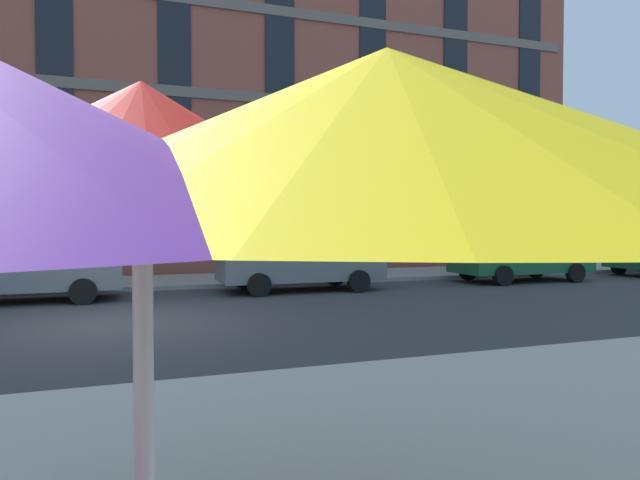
% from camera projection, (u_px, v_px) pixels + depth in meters
% --- Properties ---
extents(ground_plane, '(120.00, 120.00, 0.00)m').
position_uv_depth(ground_plane, '(115.00, 324.00, 10.09)').
color(ground_plane, '#38383A').
extents(sidewalk_far, '(56.00, 3.60, 0.12)m').
position_uv_depth(sidewalk_far, '(118.00, 283.00, 16.49)').
color(sidewalk_far, gray).
rests_on(sidewalk_far, ground).
extents(apartment_building, '(37.39, 12.08, 16.00)m').
position_uv_depth(apartment_building, '(118.00, 82.00, 23.97)').
color(apartment_building, '#934C3D').
rests_on(apartment_building, ground).
extents(sedan_gray, '(4.40, 1.98, 1.78)m').
position_uv_depth(sedan_gray, '(19.00, 262.00, 12.83)').
color(sedan_gray, slate).
rests_on(sedan_gray, ground).
extents(sedan_gray_midblock, '(4.40, 1.98, 1.78)m').
position_uv_depth(sedan_gray_midblock, '(298.00, 256.00, 15.11)').
color(sedan_gray_midblock, slate).
rests_on(sedan_gray_midblock, ground).
extents(sedan_green, '(4.40, 1.98, 1.78)m').
position_uv_depth(sedan_green, '(520.00, 252.00, 17.59)').
color(sedan_green, '#195933').
rests_on(sedan_green, ground).
extents(patio_umbrella, '(3.23, 3.00, 2.24)m').
position_uv_depth(patio_umbrella, '(142.00, 168.00, 1.63)').
color(patio_umbrella, silver).
rests_on(patio_umbrella, ground).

